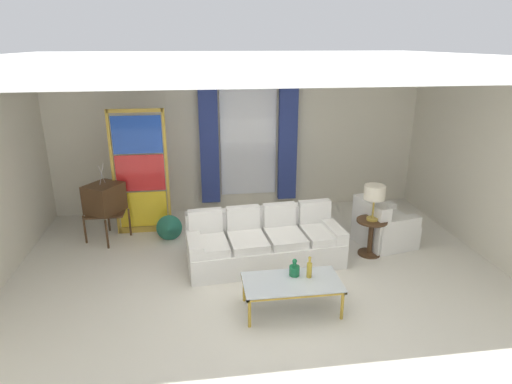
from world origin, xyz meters
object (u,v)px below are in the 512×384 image
peacock_figurine (169,229)px  vintage_tv (104,200)px  bottle_crystal_tall (309,269)px  couch_white_long (264,243)px  armchair_white (382,228)px  bottle_blue_decanter (294,270)px  table_lamp_brass (375,194)px  round_side_table (371,234)px  coffee_table (292,284)px  stained_glass_divider (141,175)px

peacock_figurine → vintage_tv: bearing=167.2°
bottle_crystal_tall → peacock_figurine: 2.89m
couch_white_long → bottle_crystal_tall: (0.38, -1.28, 0.22)m
couch_white_long → armchair_white: 2.08m
bottle_blue_decanter → peacock_figurine: 2.72m
table_lamp_brass → armchair_white: bearing=44.1°
round_side_table → bottle_crystal_tall: bearing=-136.9°
coffee_table → bottle_blue_decanter: bottle_blue_decanter is taller
bottle_crystal_tall → peacock_figurine: (-1.87, 2.19, -0.31)m
vintage_tv → round_side_table: 4.42m
bottle_blue_decanter → round_side_table: 1.92m
vintage_tv → stained_glass_divider: stained_glass_divider is taller
bottle_blue_decanter → round_side_table: size_ratio=0.39×
couch_white_long → bottle_crystal_tall: 1.35m
bottle_blue_decanter → armchair_white: bearing=39.2°
couch_white_long → bottle_blue_decanter: 1.23m
bottle_crystal_tall → vintage_tv: (-2.91, 2.42, 0.20)m
coffee_table → table_lamp_brass: size_ratio=2.14×
coffee_table → round_side_table: size_ratio=2.05×
coffee_table → peacock_figurine: (-1.63, 2.26, -0.15)m
peacock_figurine → table_lamp_brass: 3.43m
couch_white_long → armchair_white: size_ratio=2.47×
vintage_tv → armchair_white: vintage_tv is taller
bottle_blue_decanter → stained_glass_divider: size_ratio=0.11×
couch_white_long → bottle_blue_decanter: bearing=-80.4°
stained_glass_divider → peacock_figurine: bearing=-46.0°
vintage_tv → peacock_figurine: 1.19m
bottle_crystal_tall → armchair_white: bearing=43.3°
round_side_table → table_lamp_brass: table_lamp_brass is taller
vintage_tv → peacock_figurine: (1.04, -0.24, -0.51)m
stained_glass_divider → round_side_table: (3.65, -1.40, -0.70)m
couch_white_long → peacock_figurine: 1.75m
coffee_table → peacock_figurine: size_ratio=2.04×
coffee_table → table_lamp_brass: bearing=40.1°
vintage_tv → armchair_white: (4.59, -0.84, -0.44)m
bottle_blue_decanter → peacock_figurine: (-1.69, 2.11, -0.27)m
coffee_table → peacock_figurine: peacock_figurine is taller
stained_glass_divider → table_lamp_brass: (3.65, -1.40, -0.03)m
bottle_blue_decanter → stained_glass_divider: 3.40m
bottle_blue_decanter → coffee_table: bearing=-113.3°
coffee_table → stained_glass_divider: (-2.08, 2.72, 0.68)m
bottle_crystal_tall → stained_glass_divider: bearing=131.1°
bottle_crystal_tall → table_lamp_brass: table_lamp_brass is taller
bottle_crystal_tall → round_side_table: size_ratio=0.49×
bottle_crystal_tall → stained_glass_divider: stained_glass_divider is taller
coffee_table → vintage_tv: bearing=137.0°
bottle_blue_decanter → table_lamp_brass: (1.51, 1.18, 0.54)m
coffee_table → peacock_figurine: bearing=125.9°
couch_white_long → stained_glass_divider: size_ratio=1.09×
bottle_blue_decanter → vintage_tv: vintage_tv is taller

